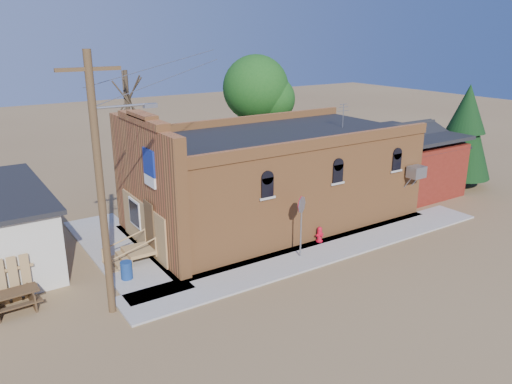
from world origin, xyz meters
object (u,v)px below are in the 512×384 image
stop_sign (301,210)px  trash_barrel (127,270)px  brick_bar (271,178)px  fire_hydrant (320,234)px  picnic_table (13,298)px  utility_pole (102,183)px

stop_sign → trash_barrel: 7.62m
brick_bar → fire_hydrant: bearing=-86.2°
fire_hydrant → picnic_table: size_ratio=0.42×
fire_hydrant → picnic_table: 13.06m
trash_barrel → stop_sign: bearing=-16.8°
utility_pole → fire_hydrant: 10.94m
trash_barrel → utility_pole: bearing=-121.0°
fire_hydrant → stop_sign: size_ratio=0.27×
picnic_table → stop_sign: bearing=-13.3°
utility_pole → picnic_table: size_ratio=5.08×
utility_pole → trash_barrel: (1.19, 1.98, -4.33)m
brick_bar → trash_barrel: 9.11m
brick_bar → stop_sign: brick_bar is taller
brick_bar → picnic_table: 13.08m
trash_barrel → picnic_table: trash_barrel is taller
utility_pole → brick_bar: bearing=23.7°
stop_sign → fire_hydrant: bearing=15.4°
stop_sign → picnic_table: bearing=160.9°
fire_hydrant → picnic_table: fire_hydrant is taller
stop_sign → picnic_table: size_ratio=1.56×
utility_pole → fire_hydrant: utility_pole is taller
brick_bar → trash_barrel: size_ratio=22.58×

